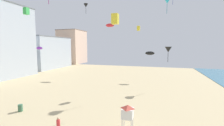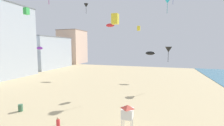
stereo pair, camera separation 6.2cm
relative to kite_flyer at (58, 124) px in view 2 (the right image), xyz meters
The scene contains 14 objects.
boardwalk_hotel_mid 52.03m from the kite_flyer, 131.51° to the left, with size 11.34×18.90×12.34m.
boardwalk_hotel_far 67.80m from the kite_flyer, 120.60° to the left, with size 11.19×12.36×16.83m.
kite_flyer is the anchor object (origin of this frame).
lifeguard_stand 6.81m from the kite_flyer, 24.05° to the left, with size 1.10×1.10×2.55m.
beach_trash_bin 8.49m from the kite_flyer, 159.99° to the left, with size 0.56×0.56×0.90m, color #3D6B4C.
kite_green_box 15.23m from the kite_flyer, 149.47° to the left, with size 0.56×0.56×0.87m.
kite_cyan_delta 29.92m from the kite_flyer, 65.61° to the left, with size 1.37×1.37×3.12m.
kite_black_delta 36.56m from the kite_flyer, 111.63° to the left, with size 1.24×1.24×2.82m.
kite_purple_parafoil 16.77m from the kite_flyer, 137.68° to the left, with size 1.31×0.37×0.51m.
kite_yellow_box 22.81m from the kite_flyer, 75.81° to the left, with size 0.58×0.58×0.90m.
kite_black_delta_2 24.52m from the kite_flyer, 62.97° to the left, with size 1.36×1.36×3.10m.
kite_yellow_box_2 13.91m from the kite_flyer, 66.59° to the left, with size 0.84×0.84×1.32m.
kite_black_parafoil 29.08m from the kite_flyer, 76.30° to the left, with size 2.30×0.64×0.90m.
kite_red_parafoil 35.78m from the kite_flyer, 99.46° to the left, with size 2.64×0.73×1.03m.
Camera 2 is at (11.71, -5.62, 8.29)m, focal length 24.42 mm.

